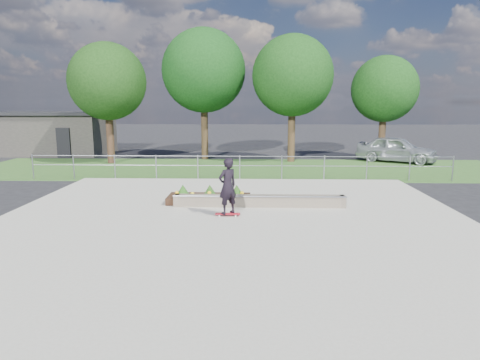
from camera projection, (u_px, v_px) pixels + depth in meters
The scene contains 13 objects.
ground at pixel (232, 224), 13.05m from camera, with size 120.00×120.00×0.00m, color black.
grass_verge at pixel (242, 169), 23.86m from camera, with size 30.00×8.00×0.02m, color #2D5221.
concrete_slab at pixel (232, 223), 13.04m from camera, with size 15.00×15.00×0.06m, color #A09D8E.
fence at pixel (240, 164), 20.29m from camera, with size 20.06×0.06×1.20m.
building at pixel (51, 132), 30.90m from camera, with size 8.40×5.40×3.00m.
tree_far_left at pixel (107, 82), 25.20m from camera, with size 4.55×4.55×7.15m.
tree_mid_left at pixel (204, 71), 26.87m from camera, with size 5.25×5.25×8.25m.
tree_mid_right at pixel (293, 76), 25.79m from camera, with size 4.90×4.90×7.70m.
tree_far_right at pixel (385, 89), 27.22m from camera, with size 4.20×4.20×6.60m.
grind_ledge at pixel (259, 201), 14.98m from camera, with size 6.00×0.44×0.43m.
planter_bed at pixel (209, 197), 15.66m from camera, with size 3.00×1.20×0.61m.
skateboarder at pixel (228, 186), 13.58m from camera, with size 0.80×0.75×1.89m.
parked_car at pixel (396, 149), 26.42m from camera, with size 1.91×4.75×1.62m, color #A7ACB1.
Camera 1 is at (0.63, -12.58, 3.67)m, focal length 32.00 mm.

